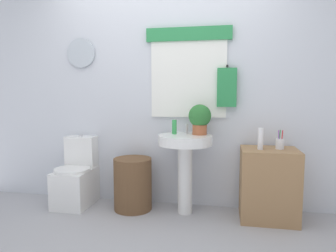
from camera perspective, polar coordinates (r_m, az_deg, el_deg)
name	(u,v)px	position (r m, az deg, el deg)	size (l,w,h in m)	color
ground_plane	(139,252)	(2.58, -5.46, -22.40)	(8.00, 8.00, 0.00)	#A3A3A8
back_wall	(167,87)	(3.39, -0.16, 7.33)	(4.40, 0.18, 2.60)	silver
toilet	(77,178)	(3.59, -16.71, -9.37)	(0.38, 0.51, 0.77)	white
laundry_hamper	(133,184)	(3.32, -6.60, -10.71)	(0.40, 0.40, 0.55)	brown
pedestal_sink	(185,154)	(3.11, 3.22, -5.19)	(0.55, 0.55, 0.81)	white
faucet	(187,129)	(3.19, 3.53, -0.51)	(0.03, 0.03, 0.10)	silver
wooden_cabinet	(269,184)	(3.18, 18.30, -10.31)	(0.54, 0.44, 0.70)	#9E754C
soap_bottle	(174,127)	(3.14, 1.20, -0.18)	(0.05, 0.05, 0.15)	green
potted_plant	(200,118)	(3.11, 5.97, 1.53)	(0.23, 0.23, 0.31)	#AD5B38
lotion_bottle	(260,139)	(3.04, 16.92, -2.31)	(0.05, 0.05, 0.21)	white
toothbrush_cup	(280,144)	(3.13, 20.20, -3.10)	(0.08, 0.08, 0.19)	silver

